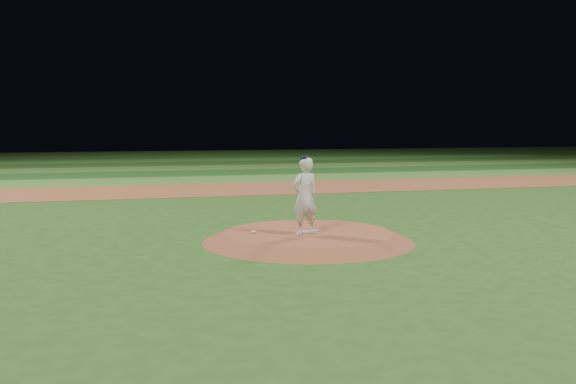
# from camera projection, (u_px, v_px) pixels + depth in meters

# --- Properties ---
(ground) EXTENTS (120.00, 120.00, 0.00)m
(ground) POSITION_uv_depth(u_px,v_px,m) (308.00, 242.00, 16.73)
(ground) COLOR #2B561B
(ground) RESTS_ON ground
(infield_dirt_band) EXTENTS (70.00, 6.00, 0.02)m
(infield_dirt_band) POSITION_uv_depth(u_px,v_px,m) (220.00, 189.00, 30.15)
(infield_dirt_band) COLOR #99512F
(infield_dirt_band) RESTS_ON ground
(outfield_stripe_0) EXTENTS (70.00, 5.00, 0.02)m
(outfield_stripe_0) POSITION_uv_depth(u_px,v_px,m) (204.00, 180.00, 35.43)
(outfield_stripe_0) COLOR #457A2C
(outfield_stripe_0) RESTS_ON ground
(outfield_stripe_1) EXTENTS (70.00, 5.00, 0.02)m
(outfield_stripe_1) POSITION_uv_depth(u_px,v_px,m) (193.00, 173.00, 40.22)
(outfield_stripe_1) COLOR #1C4C18
(outfield_stripe_1) RESTS_ON ground
(outfield_stripe_2) EXTENTS (70.00, 5.00, 0.02)m
(outfield_stripe_2) POSITION_uv_depth(u_px,v_px,m) (184.00, 168.00, 45.01)
(outfield_stripe_2) COLOR #3A6926
(outfield_stripe_2) RESTS_ON ground
(outfield_stripe_3) EXTENTS (70.00, 5.00, 0.02)m
(outfield_stripe_3) POSITION_uv_depth(u_px,v_px,m) (177.00, 164.00, 49.81)
(outfield_stripe_3) COLOR #204716
(outfield_stripe_3) RESTS_ON ground
(outfield_stripe_4) EXTENTS (70.00, 5.00, 0.02)m
(outfield_stripe_4) POSITION_uv_depth(u_px,v_px,m) (171.00, 160.00, 54.60)
(outfield_stripe_4) COLOR #316725
(outfield_stripe_4) RESTS_ON ground
(outfield_stripe_5) EXTENTS (70.00, 5.00, 0.02)m
(outfield_stripe_5) POSITION_uv_depth(u_px,v_px,m) (166.00, 158.00, 59.40)
(outfield_stripe_5) COLOR #244F19
(outfield_stripe_5) RESTS_ON ground
(pitchers_mound) EXTENTS (5.50, 5.50, 0.25)m
(pitchers_mound) POSITION_uv_depth(u_px,v_px,m) (308.00, 237.00, 16.71)
(pitchers_mound) COLOR #994D2F
(pitchers_mound) RESTS_ON ground
(pitching_rubber) EXTENTS (0.70, 0.38, 0.03)m
(pitching_rubber) POSITION_uv_depth(u_px,v_px,m) (308.00, 232.00, 16.68)
(pitching_rubber) COLOR silver
(pitching_rubber) RESTS_ON pitchers_mound
(rosin_bag) EXTENTS (0.13, 0.13, 0.07)m
(rosin_bag) POSITION_uv_depth(u_px,v_px,m) (253.00, 232.00, 16.52)
(rosin_bag) COLOR silver
(rosin_bag) RESTS_ON pitchers_mound
(pitcher_on_mound) EXTENTS (0.82, 0.66, 2.02)m
(pitcher_on_mound) POSITION_uv_depth(u_px,v_px,m) (305.00, 196.00, 16.19)
(pitcher_on_mound) COLOR white
(pitcher_on_mound) RESTS_ON pitchers_mound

